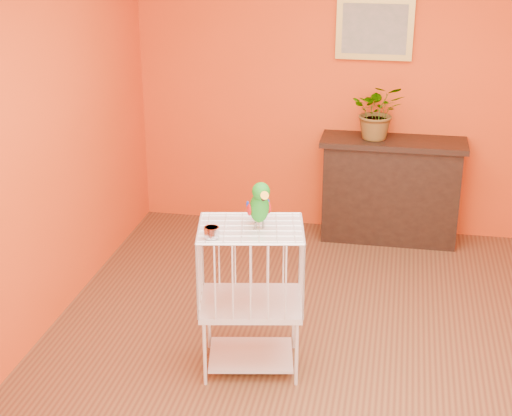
# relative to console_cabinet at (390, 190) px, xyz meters

# --- Properties ---
(ground) EXTENTS (4.50, 4.50, 0.00)m
(ground) POSITION_rel_console_cabinet_xyz_m (-0.21, -2.04, -0.44)
(ground) COLOR brown
(ground) RESTS_ON ground
(room_shell) EXTENTS (4.50, 4.50, 4.50)m
(room_shell) POSITION_rel_console_cabinet_xyz_m (-0.21, -2.04, 1.14)
(room_shell) COLOR #E04815
(room_shell) RESTS_ON ground
(console_cabinet) EXTENTS (1.19, 0.43, 0.88)m
(console_cabinet) POSITION_rel_console_cabinet_xyz_m (0.00, 0.00, 0.00)
(console_cabinet) COLOR black
(console_cabinet) RESTS_ON ground
(potted_plant) EXTENTS (0.44, 0.49, 0.36)m
(potted_plant) POSITION_rel_console_cabinet_xyz_m (-0.14, -0.05, 0.62)
(potted_plant) COLOR #26722D
(potted_plant) RESTS_ON console_cabinet
(framed_picture) EXTENTS (0.62, 0.04, 0.50)m
(framed_picture) POSITION_rel_console_cabinet_xyz_m (-0.21, 0.18, 1.31)
(framed_picture) COLOR #AB903D
(framed_picture) RESTS_ON room_shell
(birdcage) EXTENTS (0.68, 0.57, 0.93)m
(birdcage) POSITION_rel_console_cabinet_xyz_m (-0.77, -2.17, 0.04)
(birdcage) COLOR silver
(birdcage) RESTS_ON ground
(feed_cup) EXTENTS (0.09, 0.09, 0.06)m
(feed_cup) POSITION_rel_console_cabinet_xyz_m (-0.96, -2.36, 0.53)
(feed_cup) COLOR silver
(feed_cup) RESTS_ON birdcage
(parrot) EXTENTS (0.18, 0.26, 0.29)m
(parrot) POSITION_rel_console_cabinet_xyz_m (-0.72, -2.17, 0.64)
(parrot) COLOR #59544C
(parrot) RESTS_ON birdcage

